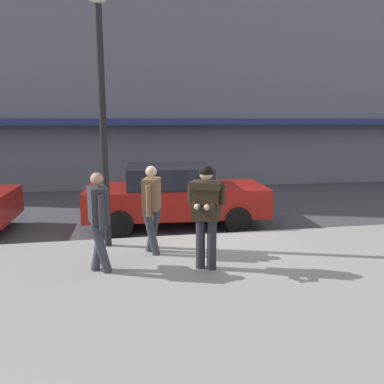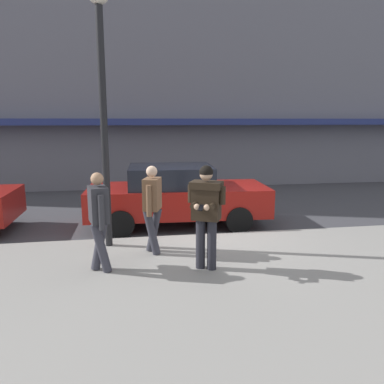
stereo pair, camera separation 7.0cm
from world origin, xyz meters
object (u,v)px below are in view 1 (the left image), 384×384
(pedestrian_with_bag, at_px, (99,216))
(street_lamp_post, at_px, (102,95))
(man_texting_on_phone, at_px, (206,206))
(parked_sedan_mid, at_px, (175,195))
(pedestrian_dark_coat, at_px, (152,204))

(pedestrian_with_bag, relative_size, street_lamp_post, 0.35)
(man_texting_on_phone, bearing_deg, parked_sedan_mid, 92.05)
(man_texting_on_phone, relative_size, pedestrian_dark_coat, 1.06)
(pedestrian_dark_coat, distance_m, street_lamp_post, 2.29)
(parked_sedan_mid, distance_m, street_lamp_post, 3.35)
(pedestrian_dark_coat, xyz_separation_m, street_lamp_post, (-0.87, 0.57, 2.03))
(parked_sedan_mid, distance_m, man_texting_on_phone, 3.33)
(pedestrian_with_bag, bearing_deg, street_lamp_post, 87.32)
(parked_sedan_mid, bearing_deg, street_lamp_post, -132.20)
(parked_sedan_mid, height_order, pedestrian_dark_coat, pedestrian_dark_coat)
(man_texting_on_phone, xyz_separation_m, street_lamp_post, (-1.72, 1.52, 1.89))
(pedestrian_with_bag, distance_m, pedestrian_dark_coat, 1.19)
(pedestrian_dark_coat, bearing_deg, pedestrian_with_bag, -141.90)
(man_texting_on_phone, relative_size, pedestrian_with_bag, 1.06)
(man_texting_on_phone, xyz_separation_m, pedestrian_with_bag, (-1.78, 0.22, -0.14))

